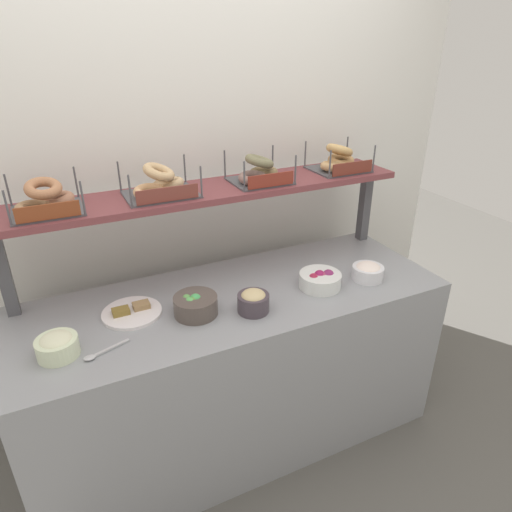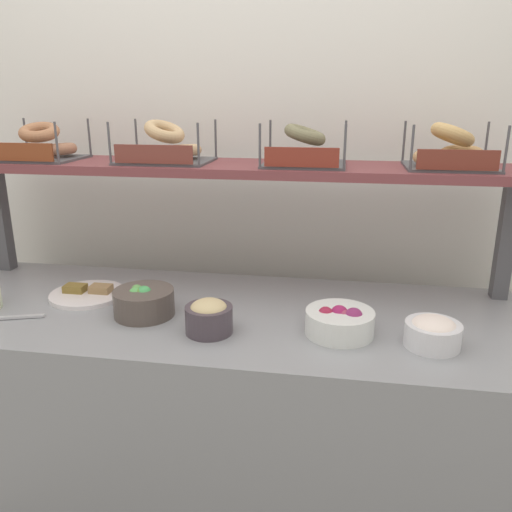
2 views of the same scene
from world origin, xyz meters
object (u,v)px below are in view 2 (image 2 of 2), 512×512
Objects in this scene: bowl_hummus at (209,316)px; bagel_basket_plain at (165,149)px; bowl_veggie_mix at (144,301)px; bagel_basket_everything at (40,147)px; serving_plate_white at (88,293)px; bowl_beet_salad at (340,322)px; serving_spoon_near_plate at (3,318)px; bagel_basket_poppy at (304,152)px; bowl_cream_cheese at (433,332)px; bagel_basket_sesame at (450,153)px.

bagel_basket_plain is (-0.25, 0.42, 0.43)m from bowl_hummus.
bowl_veggie_mix is 0.69× the size of bagel_basket_everything.
bowl_veggie_mix is at bearing 159.55° from bowl_hummus.
serving_plate_white is (-0.48, 0.20, -0.04)m from bowl_hummus.
serving_plate_white is (-0.85, 0.15, -0.03)m from bowl_beet_salad.
serving_spoon_near_plate is (-0.64, -0.02, -0.04)m from bowl_hummus.
bagel_basket_plain is 0.48m from bagel_basket_poppy.
bagel_basket_sesame reaches higher than bowl_cream_cheese.
bowl_veggie_mix is 0.43m from serving_spoon_near_plate.
bagel_basket_everything is 0.95× the size of bagel_basket_sesame.
bagel_basket_everything is at bearing -179.06° from bagel_basket_plain.
bowl_cream_cheese is (0.25, -0.03, 0.00)m from bowl_beet_salad.
serving_plate_white is 0.88× the size of bagel_basket_sesame.
bagel_basket_sesame reaches higher than bowl_beet_salad.
bagel_basket_everything is at bearing 138.96° from serving_plate_white.
bagel_basket_plain is at bearing 94.10° from bowl_veggie_mix.
serving_plate_white is at bearing 53.45° from serving_spoon_near_plate.
bagel_basket_poppy is (-0.14, 0.36, 0.44)m from bowl_beet_salad.
bowl_hummus is 0.91× the size of bowl_cream_cheese.
bowl_beet_salad is 0.73× the size of bagel_basket_everything.
bowl_beet_salad is 0.37m from bowl_hummus.
bowl_beet_salad is 0.25m from bowl_cream_cheese.
bowl_beet_salad is at bearing -9.95° from serving_plate_white.
bagel_basket_everything is 0.87× the size of bagel_basket_plain.
bowl_hummus is 0.64m from serving_spoon_near_plate.
bagel_basket_everything is at bearing 163.68° from bowl_cream_cheese.
bagel_basket_sesame is at bearing 18.38° from serving_spoon_near_plate.
bowl_cream_cheese is (0.85, -0.07, -0.00)m from bowl_veggie_mix.
serving_plate_white is 0.28m from serving_spoon_near_plate.
bowl_veggie_mix is at bearing -33.58° from bagel_basket_everything.
bagel_basket_poppy is (0.46, 0.33, 0.43)m from bowl_veggie_mix.
serving_plate_white is 0.56m from bagel_basket_plain.
bowl_cream_cheese reaches higher than serving_plate_white.
bowl_hummus reaches higher than bowl_cream_cheese.
bowl_cream_cheese is 0.56× the size of bagel_basket_poppy.
bagel_basket_everything reaches higher than serving_spoon_near_plate.
bowl_beet_salad is at bearing -68.35° from bagel_basket_poppy.
bowl_hummus is 0.65m from bagel_basket_plain.
bowl_hummus is at bearing -22.75° from serving_plate_white.
bowl_cream_cheese is at bearing -7.69° from bowl_beet_salad.
bowl_hummus is 0.44× the size of bagel_basket_plain.
bagel_basket_plain is (0.22, 0.22, 0.47)m from serving_plate_white.
bagel_basket_poppy is (0.23, 0.41, 0.43)m from bowl_hummus.
bagel_basket_poppy is 0.96× the size of bagel_basket_sesame.
bagel_basket_sesame is (1.40, 0.01, 0.00)m from bagel_basket_everything.
bowl_hummus reaches higher than serving_plate_white.
bagel_basket_plain is 1.15× the size of bagel_basket_poppy.
bowl_cream_cheese is (0.62, 0.02, -0.01)m from bowl_hummus.
bowl_hummus is 0.51× the size of bagel_basket_everything.
bagel_basket_plain is at bearing 155.46° from bowl_cream_cheese.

